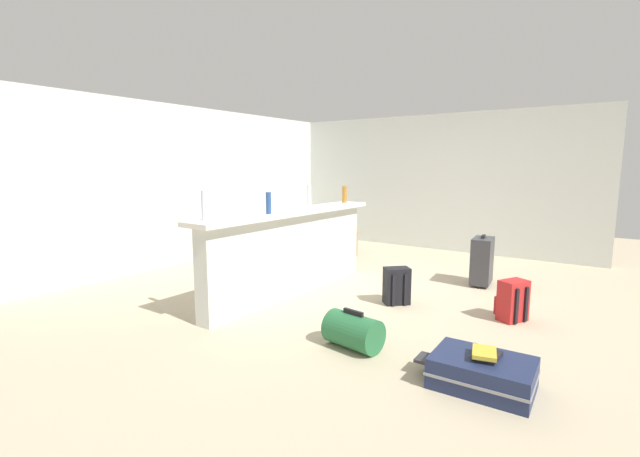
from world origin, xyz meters
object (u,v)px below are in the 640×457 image
at_px(bottle_white, 309,196).
at_px(backpack_red, 512,301).
at_px(bottle_amber, 344,194).
at_px(backpack_black, 396,286).
at_px(bottle_clear, 204,205).
at_px(book_stack, 486,354).
at_px(dining_chair_near_partition, 340,227).
at_px(duffel_bag_green, 353,331).
at_px(dining_table, 318,217).
at_px(suitcase_upright_charcoal, 482,260).
at_px(suitcase_flat_navy, 482,373).
at_px(bottle_blue, 269,203).

distance_m(bottle_white, backpack_red, 2.63).
xyz_separation_m(bottle_amber, backpack_black, (-0.88, -1.25, -0.95)).
xyz_separation_m(bottle_clear, backpack_black, (1.62, -1.31, -0.98)).
relative_size(bottle_clear, backpack_red, 0.70).
distance_m(bottle_clear, book_stack, 2.81).
bearing_deg(bottle_white, dining_chair_near_partition, 20.34).
bearing_deg(backpack_black, duffel_bag_green, -170.72).
height_order(bottle_amber, dining_table, bottle_amber).
xyz_separation_m(dining_table, suitcase_upright_charcoal, (-0.53, -3.02, -0.32)).
bearing_deg(bottle_white, book_stack, -118.27).
bearing_deg(bottle_clear, backpack_red, -54.48).
bearing_deg(suitcase_flat_navy, backpack_red, 4.07).
bearing_deg(backpack_black, backpack_red, -81.81).
bearing_deg(backpack_black, bottle_blue, 125.30).
distance_m(bottle_blue, book_stack, 2.72).
bearing_deg(bottle_amber, backpack_red, -106.12).
distance_m(backpack_black, duffel_bag_green, 1.36).
bearing_deg(duffel_bag_green, book_stack, -92.33).
height_order(suitcase_upright_charcoal, book_stack, suitcase_upright_charcoal).
xyz_separation_m(bottle_clear, duffel_bag_green, (0.28, -1.53, -1.03)).
relative_size(bottle_blue, backpack_black, 0.57).
height_order(bottle_blue, backpack_black, bottle_blue).
height_order(suitcase_flat_navy, backpack_red, backpack_red).
bearing_deg(backpack_red, dining_chair_near_partition, 61.98).
distance_m(bottle_clear, bottle_white, 1.62).
bearing_deg(dining_table, book_stack, -131.10).
relative_size(bottle_amber, dining_chair_near_partition, 0.26).
distance_m(bottle_blue, dining_chair_near_partition, 2.84).
height_order(bottle_white, backpack_red, bottle_white).
bearing_deg(suitcase_flat_navy, bottle_clear, 94.91).
bearing_deg(backpack_black, dining_chair_near_partition, 46.27).
bearing_deg(backpack_red, suitcase_upright_charcoal, 27.27).
bearing_deg(dining_chair_near_partition, backpack_red, -118.02).
bearing_deg(bottle_white, bottle_amber, 1.08).
xyz_separation_m(bottle_blue, bottle_white, (0.83, 0.05, 0.03)).
height_order(suitcase_upright_charcoal, backpack_red, suitcase_upright_charcoal).
relative_size(bottle_amber, book_stack, 0.88).
distance_m(dining_table, duffel_bag_green, 4.21).
bearing_deg(dining_chair_near_partition, suitcase_flat_navy, -135.01).
xyz_separation_m(bottle_blue, backpack_red, (1.01, -2.38, -0.95)).
distance_m(bottle_blue, duffel_bag_green, 1.80).
bearing_deg(duffel_bag_green, dining_chair_near_partition, 33.92).
bearing_deg(duffel_bag_green, dining_table, 39.31).
distance_m(bottle_white, dining_table, 2.31).
bearing_deg(suitcase_upright_charcoal, duffel_bag_green, 172.17).
relative_size(dining_table, book_stack, 4.08).
bearing_deg(bottle_white, duffel_bag_green, -132.56).
height_order(dining_chair_near_partition, backpack_red, dining_chair_near_partition).
distance_m(bottle_amber, suitcase_flat_navy, 3.59).
bearing_deg(dining_chair_near_partition, bottle_blue, -164.57).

